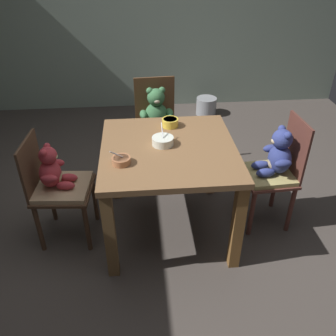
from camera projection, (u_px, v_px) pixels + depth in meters
ground_plane at (169, 228)px, 2.97m from camera, size 5.20×5.20×0.04m
wall_rear at (150, 4)px, 4.36m from camera, size 5.20×0.08×2.63m
dining_table at (169, 162)px, 2.61m from camera, size 0.97×0.99×0.76m
teddy_chair_near_right at (276, 163)px, 2.73m from camera, size 0.40×0.40×0.91m
teddy_chair_near_left at (55, 180)px, 2.60m from camera, size 0.45×0.44×0.86m
teddy_chair_far_center at (157, 119)px, 3.34m from camera, size 0.43×0.39×0.94m
porridge_bowl_yellow_far_center at (170, 122)px, 2.80m from camera, size 0.13×0.13×0.06m
porridge_bowl_white_center at (163, 141)px, 2.56m from camera, size 0.16×0.17×0.14m
porridge_bowl_terracotta_near_left at (121, 160)px, 2.35m from camera, size 0.13×0.13×0.11m
metal_pail at (206, 106)px, 4.74m from camera, size 0.27×0.27×0.23m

